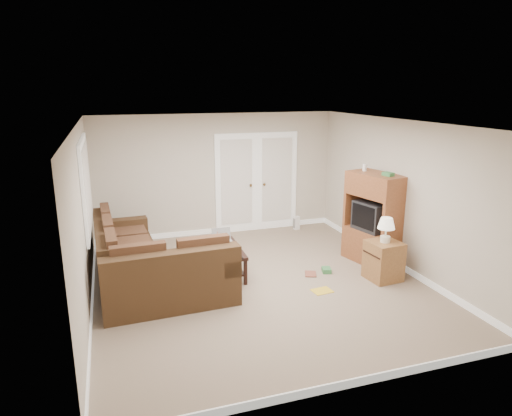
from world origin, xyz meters
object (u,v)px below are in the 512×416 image
object	(u,v)px
tv_armoire	(374,218)
side_cabinet	(384,257)
coffee_table	(223,259)
sectional_sofa	(144,265)

from	to	relation	value
tv_armoire	side_cabinet	size ratio (longest dim) A/B	1.66
coffee_table	side_cabinet	distance (m)	2.60
sectional_sofa	tv_armoire	world-z (taller)	tv_armoire
sectional_sofa	coffee_table	distance (m)	1.30
coffee_table	tv_armoire	distance (m)	2.70
side_cabinet	sectional_sofa	bearing A→B (deg)	161.20
sectional_sofa	coffee_table	bearing A→B (deg)	2.94
coffee_table	side_cabinet	bearing A→B (deg)	-21.45
sectional_sofa	coffee_table	size ratio (longest dim) A/B	2.57
tv_armoire	side_cabinet	xyz separation A→B (m)	(-0.24, -0.73, -0.43)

